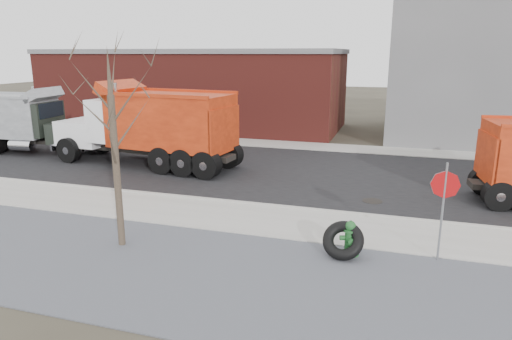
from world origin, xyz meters
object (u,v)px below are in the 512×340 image
(fire_hydrant, at_px, (350,240))
(dump_truck_red_b, at_px, (149,124))
(truck_tire, at_px, (343,240))
(stop_sign, at_px, (444,194))
(dump_truck_grey, at_px, (22,120))

(fire_hydrant, relative_size, dump_truck_red_b, 0.10)
(fire_hydrant, distance_m, dump_truck_red_b, 12.07)
(fire_hydrant, distance_m, truck_tire, 0.23)
(fire_hydrant, xyz_separation_m, truck_tire, (-0.15, -0.17, 0.03))
(stop_sign, relative_size, dump_truck_grey, 0.34)
(dump_truck_red_b, bearing_deg, stop_sign, 157.09)
(fire_hydrant, xyz_separation_m, dump_truck_grey, (-17.46, 7.73, 1.25))
(stop_sign, height_order, dump_truck_red_b, dump_truck_red_b)
(fire_hydrant, distance_m, dump_truck_grey, 19.14)
(stop_sign, relative_size, dump_truck_red_b, 0.28)
(truck_tire, relative_size, dump_truck_red_b, 0.12)
(fire_hydrant, xyz_separation_m, dump_truck_red_b, (-9.68, 7.05, 1.48))
(dump_truck_grey, bearing_deg, dump_truck_red_b, -9.70)
(truck_tire, bearing_deg, stop_sign, 12.67)
(stop_sign, distance_m, dump_truck_grey, 20.93)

